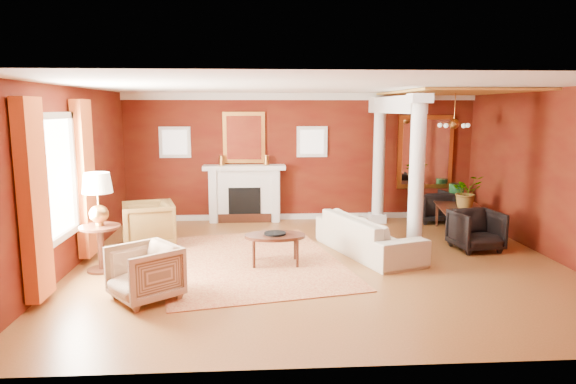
{
  "coord_description": "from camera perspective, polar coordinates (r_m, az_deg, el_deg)",
  "views": [
    {
      "loc": [
        -1.05,
        -8.23,
        2.55
      ],
      "look_at": [
        -0.5,
        0.35,
        1.15
      ],
      "focal_mm": 32.0,
      "sensor_mm": 36.0,
      "label": 1
    }
  ],
  "objects": [
    {
      "name": "ground",
      "position": [
        8.68,
        3.49,
        -7.85
      ],
      "size": [
        8.0,
        8.0,
        0.0
      ],
      "primitive_type": "plane",
      "color": "brown",
      "rests_on": "ground"
    },
    {
      "name": "room_shell",
      "position": [
        8.31,
        3.63,
        5.56
      ],
      "size": [
        8.04,
        7.04,
        2.92
      ],
      "color": "#5A1F0C",
      "rests_on": "ground"
    },
    {
      "name": "fireplace",
      "position": [
        11.7,
        -4.84,
        -0.14
      ],
      "size": [
        1.85,
        0.42,
        1.29
      ],
      "color": "silver",
      "rests_on": "ground"
    },
    {
      "name": "overmantel_mirror",
      "position": [
        11.7,
        -4.91,
        6.04
      ],
      "size": [
        0.95,
        0.07,
        1.15
      ],
      "color": "gold",
      "rests_on": "fireplace"
    },
    {
      "name": "flank_window_left",
      "position": [
        11.85,
        -12.45,
        5.41
      ],
      "size": [
        0.7,
        0.07,
        0.7
      ],
      "color": "silver",
      "rests_on": "room_shell"
    },
    {
      "name": "flank_window_right",
      "position": [
        11.79,
        2.69,
        5.6
      ],
      "size": [
        0.7,
        0.07,
        0.7
      ],
      "color": "silver",
      "rests_on": "room_shell"
    },
    {
      "name": "left_window",
      "position": [
        8.22,
        -23.87,
        0.58
      ],
      "size": [
        0.21,
        2.55,
        2.6
      ],
      "color": "white",
      "rests_on": "room_shell"
    },
    {
      "name": "column_front",
      "position": [
        9.03,
        14.11,
        1.83
      ],
      "size": [
        0.36,
        0.36,
        2.8
      ],
      "color": "silver",
      "rests_on": "ground"
    },
    {
      "name": "column_back",
      "position": [
        11.61,
        10.07,
        3.57
      ],
      "size": [
        0.36,
        0.36,
        2.8
      ],
      "color": "silver",
      "rests_on": "ground"
    },
    {
      "name": "header_beam",
      "position": [
        10.49,
        11.69,
        9.45
      ],
      "size": [
        0.3,
        3.2,
        0.32
      ],
      "primitive_type": "cube",
      "color": "silver",
      "rests_on": "column_front"
    },
    {
      "name": "amber_ceiling",
      "position": [
        10.72,
        17.99,
        10.52
      ],
      "size": [
        2.3,
        3.4,
        0.04
      ],
      "primitive_type": "cube",
      "color": "gold",
      "rests_on": "room_shell"
    },
    {
      "name": "dining_mirror",
      "position": [
        12.37,
        15.01,
        4.31
      ],
      "size": [
        1.3,
        0.07,
        1.7
      ],
      "color": "gold",
      "rests_on": "room_shell"
    },
    {
      "name": "chandelier",
      "position": [
        10.78,
        17.98,
        7.21
      ],
      "size": [
        0.6,
        0.62,
        0.75
      ],
      "color": "#C1863C",
      "rests_on": "room_shell"
    },
    {
      "name": "crown_trim",
      "position": [
        11.74,
        1.49,
        10.57
      ],
      "size": [
        8.0,
        0.08,
        0.16
      ],
      "primitive_type": "cube",
      "color": "silver",
      "rests_on": "room_shell"
    },
    {
      "name": "base_trim",
      "position": [
        12.0,
        1.44,
        -2.72
      ],
      "size": [
        8.0,
        0.08,
        0.12
      ],
      "primitive_type": "cube",
      "color": "silver",
      "rests_on": "ground"
    },
    {
      "name": "rug",
      "position": [
        8.76,
        -4.31,
        -7.65
      ],
      "size": [
        3.62,
        4.36,
        0.02
      ],
      "primitive_type": "cube",
      "rotation": [
        0.0,
        0.0,
        0.21
      ],
      "color": "maroon",
      "rests_on": "ground"
    },
    {
      "name": "sofa",
      "position": [
        9.21,
        8.91,
        -3.98
      ],
      "size": [
        1.43,
        2.44,
        0.92
      ],
      "primitive_type": "imported",
      "rotation": [
        0.0,
        0.0,
        1.91
      ],
      "color": "beige",
      "rests_on": "ground"
    },
    {
      "name": "armchair_leopard",
      "position": [
        9.86,
        -15.29,
        -3.27
      ],
      "size": [
        1.05,
        1.09,
        0.93
      ],
      "primitive_type": "imported",
      "rotation": [
        0.0,
        0.0,
        -1.32
      ],
      "color": "black",
      "rests_on": "ground"
    },
    {
      "name": "armchair_stripe",
      "position": [
        7.2,
        -15.64,
        -8.36
      ],
      "size": [
        1.09,
        1.1,
        0.83
      ],
      "primitive_type": "imported",
      "rotation": [
        0.0,
        0.0,
        -0.9
      ],
      "color": "tan",
      "rests_on": "ground"
    },
    {
      "name": "coffee_table",
      "position": [
        8.47,
        -1.45,
        -5.05
      ],
      "size": [
        1.0,
        1.0,
        0.51
      ],
      "rotation": [
        0.0,
        0.0,
        -0.19
      ],
      "color": "black",
      "rests_on": "ground"
    },
    {
      "name": "coffee_book",
      "position": [
        8.47,
        -1.46,
        -4.0
      ],
      "size": [
        0.14,
        0.09,
        0.21
      ],
      "primitive_type": "imported",
      "rotation": [
        0.0,
        0.0,
        0.54
      ],
      "color": "black",
      "rests_on": "coffee_table"
    },
    {
      "name": "side_table",
      "position": [
        8.52,
        -20.32,
        -1.34
      ],
      "size": [
        0.63,
        0.63,
        1.57
      ],
      "rotation": [
        0.0,
        0.0,
        0.01
      ],
      "color": "black",
      "rests_on": "ground"
    },
    {
      "name": "dining_table",
      "position": [
        11.03,
        18.83,
        -2.29
      ],
      "size": [
        0.83,
        1.64,
        0.87
      ],
      "primitive_type": "imported",
      "rotation": [
        0.0,
        0.0,
        1.38
      ],
      "color": "black",
      "rests_on": "ground"
    },
    {
      "name": "dining_chair_near",
      "position": [
        9.93,
        20.19,
        -3.82
      ],
      "size": [
        0.88,
        0.83,
        0.81
      ],
      "primitive_type": "imported",
      "rotation": [
        0.0,
        0.0,
        0.14
      ],
      "color": "black",
      "rests_on": "ground"
    },
    {
      "name": "dining_chair_far",
      "position": [
        12.11,
        15.65,
        -1.38
      ],
      "size": [
        0.83,
        0.79,
        0.77
      ],
      "primitive_type": "imported",
      "rotation": [
        0.0,
        0.0,
        3.27
      ],
      "color": "black",
      "rests_on": "ground"
    },
    {
      "name": "green_urn",
      "position": [
        12.31,
        18.11,
        -1.53
      ],
      "size": [
        0.37,
        0.37,
        0.88
      ],
      "color": "#133C1B",
      "rests_on": "ground"
    },
    {
      "name": "potted_plant",
      "position": [
        10.98,
        19.26,
        1.34
      ],
      "size": [
        0.74,
        0.79,
        0.52
      ],
      "primitive_type": "imported",
      "rotation": [
        0.0,
        0.0,
        0.22
      ],
      "color": "#26591E",
      "rests_on": "dining_table"
    }
  ]
}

